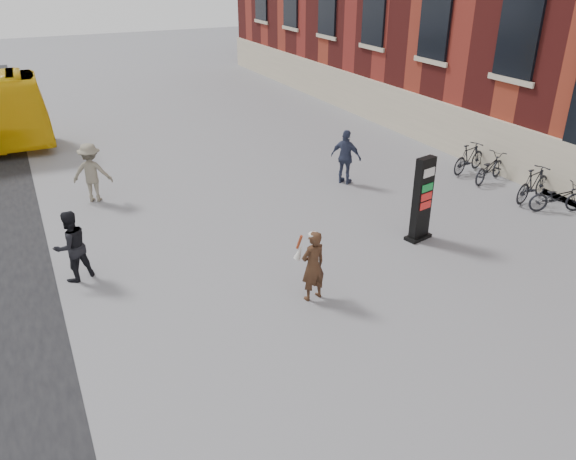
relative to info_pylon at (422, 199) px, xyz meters
name	(u,v)px	position (x,y,z in m)	size (l,w,h in m)	color
ground	(308,293)	(-3.87, -1.09, -1.12)	(100.00, 100.00, 0.00)	#9E9EA3
info_pylon	(422,199)	(0.00, 0.00, 0.00)	(0.78, 0.50, 2.25)	black
woman	(313,265)	(-3.89, -1.30, -0.29)	(0.67, 0.62, 1.62)	#3C2515
pedestrian_a	(71,246)	(-8.41, 1.83, -0.28)	(0.82, 0.64, 1.70)	black
pedestrian_b	(92,173)	(-7.25, 6.44, -0.22)	(1.16, 0.67, 1.80)	gray
pedestrian_c	(346,157)	(0.38, 4.34, -0.23)	(1.05, 0.44, 1.78)	#333A56
bike_4	(557,197)	(4.73, -0.33, -0.69)	(0.58, 1.65, 0.87)	black
bike_5	(533,184)	(4.73, 0.58, -0.60)	(0.50, 1.76, 1.06)	black
bike_6	(489,168)	(4.73, 2.39, -0.66)	(0.61, 1.76, 0.92)	black
bike_7	(469,158)	(4.73, 3.35, -0.61)	(0.48, 1.71, 1.03)	black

